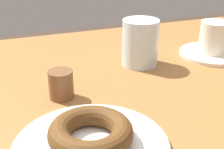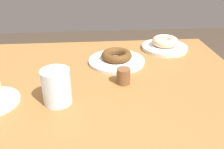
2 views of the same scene
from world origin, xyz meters
name	(u,v)px [view 1 (image 1 of 2)]	position (x,y,z in m)	size (l,w,h in m)	color
table	(123,121)	(0.00, 0.00, 0.70)	(1.06, 0.77, 0.77)	#926031
plate_chocolate_ring	(91,147)	(-0.11, -0.15, 0.77)	(0.21, 0.21, 0.01)	silver
napkin_chocolate_ring	(91,143)	(-0.11, -0.15, 0.78)	(0.13, 0.13, 0.00)	white
donut_chocolate_ring	(91,132)	(-0.11, -0.15, 0.80)	(0.11, 0.11, 0.03)	#563517
water_glass	(140,43)	(0.08, 0.10, 0.82)	(0.08, 0.08, 0.10)	silver
coffee_cup	(214,43)	(0.27, 0.09, 0.80)	(0.15, 0.15, 0.08)	white
sugar_jar	(61,84)	(-0.12, 0.01, 0.80)	(0.04, 0.04, 0.05)	brown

